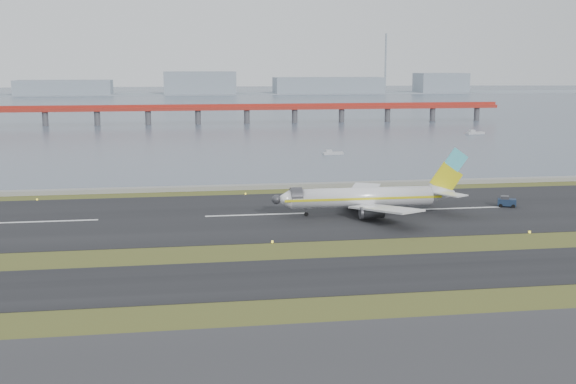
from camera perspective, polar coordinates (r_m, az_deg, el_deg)
The scene contains 11 objects.
ground at distance 111.16m, azimuth -0.73°, elevation -5.00°, with size 1000.00×1000.00×0.00m, color #3D4819.
taxiway_strip at distance 99.74m, azimuth 0.26°, elevation -6.74°, with size 1000.00×18.00×0.10m, color black.
runway_strip at distance 140.10m, azimuth -2.48°, elevation -1.83°, with size 1000.00×45.00×0.10m, color black.
seawall at distance 169.35m, azimuth -3.62°, elevation 0.39°, with size 1000.00×2.50×1.00m, color gray.
bay_water at distance 567.20m, azimuth -7.42°, elevation 7.05°, with size 1400.00×800.00×1.30m, color #455262.
red_pier at distance 358.65m, azimuth -3.28°, elevation 6.58°, with size 260.00×5.00×10.20m.
far_shoreline at distance 727.19m, azimuth -6.70°, elevation 8.19°, with size 1400.00×80.00×60.50m.
airliner at distance 140.96m, azimuth 6.46°, elevation -0.40°, with size 38.52×32.89×12.80m.
pushback_tug at distance 154.38m, azimuth 16.88°, elevation -0.74°, with size 4.11×3.27×2.31m.
workboat_near at distance 234.69m, azimuth 3.52°, elevation 3.09°, with size 6.67×2.33×1.60m.
workboat_far at distance 312.84m, azimuth 14.53°, elevation 4.55°, with size 8.26×4.07×1.92m.
Camera 1 is at (-15.23, -106.26, 28.86)m, focal length 45.00 mm.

